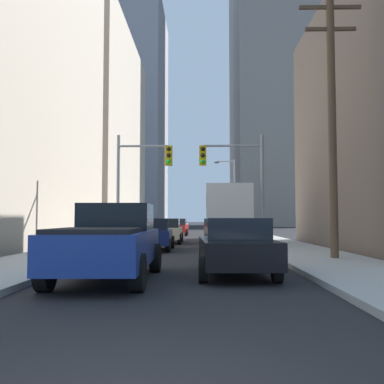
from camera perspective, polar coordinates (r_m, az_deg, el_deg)
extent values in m
cube|color=#9E9E99|center=(53.68, -4.70, -4.99)|extent=(3.27, 160.00, 0.15)
cube|color=#9E9E99|center=(53.57, 5.78, -4.98)|extent=(3.27, 160.00, 0.15)
cube|color=silver|center=(29.09, 4.60, -2.58)|extent=(2.93, 11.59, 2.90)
cube|color=black|center=(29.05, 2.11, -1.56)|extent=(0.42, 10.57, 0.80)
cube|color=red|center=(29.04, 2.11, -3.73)|extent=(0.41, 10.57, 0.28)
cylinder|color=black|center=(33.08, 2.15, -5.21)|extent=(0.32, 1.00, 1.00)
cylinder|color=black|center=(33.20, 6.22, -5.18)|extent=(0.32, 1.00, 1.00)
cylinder|color=black|center=(25.84, 2.43, -5.69)|extent=(0.32, 1.00, 1.00)
cylinder|color=black|center=(26.00, 7.64, -5.65)|extent=(0.32, 1.00, 1.00)
cube|color=navy|center=(11.10, -10.64, -7.04)|extent=(2.11, 5.44, 0.80)
cube|color=black|center=(12.03, -9.65, -3.20)|extent=(1.84, 1.84, 0.70)
cube|color=black|center=(9.77, -12.23, -4.87)|extent=(1.81, 2.41, 0.10)
cylinder|color=black|center=(13.03, -13.27, -8.23)|extent=(0.28, 0.80, 0.80)
cylinder|color=black|center=(12.69, -4.75, -8.44)|extent=(0.28, 0.80, 0.80)
cylinder|color=black|center=(9.73, -18.41, -9.80)|extent=(0.28, 0.80, 0.80)
cylinder|color=black|center=(9.28, -6.97, -10.27)|extent=(0.28, 0.80, 0.80)
cube|color=black|center=(11.88, 5.63, -7.59)|extent=(1.96, 4.26, 0.65)
cube|color=black|center=(11.70, 5.67, -4.72)|extent=(1.65, 1.96, 0.55)
cylinder|color=black|center=(13.21, 1.40, -8.61)|extent=(0.22, 0.64, 0.64)
cylinder|color=black|center=(13.33, 8.93, -8.52)|extent=(0.22, 0.64, 0.64)
cylinder|color=black|center=(10.53, 1.46, -9.92)|extent=(0.22, 0.64, 0.64)
cylinder|color=black|center=(10.68, 10.91, -9.76)|extent=(0.22, 0.64, 0.64)
cube|color=#141E4C|center=(21.39, -5.14, -5.76)|extent=(1.93, 4.25, 0.65)
cube|color=black|center=(21.23, -5.18, -4.15)|extent=(1.64, 1.95, 0.55)
cylinder|color=black|center=(22.85, -6.94, -6.41)|extent=(0.22, 0.64, 0.64)
cylinder|color=black|center=(22.67, -2.59, -6.46)|extent=(0.22, 0.64, 0.64)
cylinder|color=black|center=(20.19, -8.02, -6.80)|extent=(0.22, 0.64, 0.64)
cylinder|color=black|center=(19.99, -3.09, -6.86)|extent=(0.22, 0.64, 0.64)
cube|color=#C6B793|center=(27.30, -3.32, -5.27)|extent=(1.81, 4.20, 0.65)
cube|color=black|center=(27.14, -3.34, -4.01)|extent=(1.59, 1.90, 0.55)
cylinder|color=black|center=(28.73, -4.84, -5.82)|extent=(0.22, 0.64, 0.64)
cylinder|color=black|center=(28.60, -1.38, -5.84)|extent=(0.22, 0.64, 0.64)
cylinder|color=black|center=(26.06, -5.46, -6.06)|extent=(0.22, 0.64, 0.64)
cylinder|color=black|center=(25.92, -1.64, -6.09)|extent=(0.22, 0.64, 0.64)
cube|color=maroon|center=(39.96, -1.94, -4.70)|extent=(1.96, 4.27, 0.65)
cube|color=black|center=(39.80, -1.95, -3.84)|extent=(1.66, 1.96, 0.55)
cylinder|color=black|center=(41.36, -3.04, -5.11)|extent=(0.22, 0.64, 0.64)
cylinder|color=black|center=(41.27, -0.64, -5.11)|extent=(0.22, 0.64, 0.64)
cylinder|color=black|center=(38.68, -3.33, -5.22)|extent=(0.22, 0.64, 0.64)
cylinder|color=black|center=(38.58, -0.77, -5.23)|extent=(0.22, 0.64, 0.64)
cylinder|color=gray|center=(23.92, -9.50, 0.17)|extent=(0.18, 0.18, 6.00)
cylinder|color=gray|center=(23.98, -6.25, 5.90)|extent=(2.70, 0.12, 0.12)
cube|color=gold|center=(23.76, -3.01, 4.69)|extent=(0.38, 0.30, 1.05)
sphere|color=black|center=(23.64, -3.04, 5.57)|extent=(0.24, 0.24, 0.24)
sphere|color=black|center=(23.59, -3.04, 4.75)|extent=(0.24, 0.24, 0.24)
sphere|color=#19D833|center=(23.55, -3.04, 3.93)|extent=(0.24, 0.24, 0.24)
cylinder|color=gray|center=(23.73, 9.06, 0.19)|extent=(0.18, 0.18, 6.00)
cylinder|color=gray|center=(23.84, 5.22, 5.95)|extent=(3.16, 0.12, 0.12)
cube|color=gold|center=(23.70, 1.40, 4.71)|extent=(0.38, 0.30, 1.05)
sphere|color=black|center=(23.58, 1.40, 5.59)|extent=(0.24, 0.24, 0.24)
sphere|color=black|center=(23.53, 1.40, 4.77)|extent=(0.24, 0.24, 0.24)
sphere|color=#19D833|center=(23.48, 1.40, 3.95)|extent=(0.24, 0.24, 0.24)
cylinder|color=brown|center=(16.49, 17.62, 8.34)|extent=(0.28, 0.28, 9.66)
cube|color=brown|center=(17.84, 17.35, 21.77)|extent=(2.20, 0.12, 0.12)
cube|color=brown|center=(17.51, 17.40, 19.40)|extent=(1.80, 0.12, 0.12)
cylinder|color=gray|center=(44.67, 5.47, -0.57)|extent=(0.16, 0.16, 7.50)
cylinder|color=gray|center=(44.93, 4.32, 3.95)|extent=(1.76, 0.10, 0.10)
ellipsoid|color=#4C4C51|center=(44.88, 3.20, 3.83)|extent=(0.56, 0.32, 0.20)
cube|color=#B7A893|center=(52.85, -20.20, 7.05)|extent=(22.77, 24.14, 21.91)
cube|color=#93939E|center=(100.52, -10.24, 9.53)|extent=(22.71, 26.04, 48.05)
cube|color=gray|center=(103.49, 11.44, 15.41)|extent=(21.08, 29.32, 69.76)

